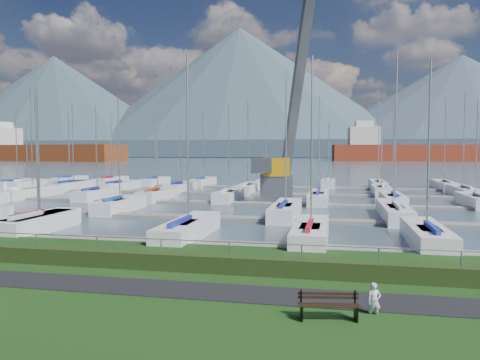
# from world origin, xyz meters

# --- Properties ---
(path) EXTENTS (160.00, 2.00, 0.04)m
(path) POSITION_xyz_m (0.00, -3.00, 0.01)
(path) COLOR black
(path) RESTS_ON grass
(water) EXTENTS (800.00, 540.00, 0.20)m
(water) POSITION_xyz_m (0.00, 260.00, -0.40)
(water) COLOR #41525F
(hedge) EXTENTS (80.00, 0.70, 0.70)m
(hedge) POSITION_xyz_m (0.00, -0.40, 0.35)
(hedge) COLOR #243513
(hedge) RESTS_ON grass
(fence) EXTENTS (80.00, 0.04, 0.04)m
(fence) POSITION_xyz_m (0.00, 0.00, 1.20)
(fence) COLOR gray
(fence) RESTS_ON grass
(foothill) EXTENTS (900.00, 80.00, 12.00)m
(foothill) POSITION_xyz_m (0.00, 330.00, 6.00)
(foothill) COLOR #445664
(foothill) RESTS_ON water
(mountains) EXTENTS (1190.00, 360.00, 115.00)m
(mountains) POSITION_xyz_m (7.35, 404.62, 46.68)
(mountains) COLOR #465567
(mountains) RESTS_ON water
(docks) EXTENTS (90.00, 41.60, 0.25)m
(docks) POSITION_xyz_m (0.00, 26.00, -0.22)
(docks) COLOR gray
(docks) RESTS_ON water
(bench_right) EXTENTS (1.84, 0.70, 0.85)m
(bench_right) POSITION_xyz_m (6.15, -4.94, 0.42)
(bench_right) COLOR black
(bench_right) RESTS_ON grass
(person) EXTENTS (0.46, 0.35, 1.13)m
(person) POSITION_xyz_m (7.51, -4.20, 0.56)
(person) COLOR silver
(person) RESTS_ON grass
(crane) EXTENTS (6.57, 13.20, 22.35)m
(crane) POSITION_xyz_m (0.76, 29.94, 5.33)
(crane) COLOR slate
(crane) RESTS_ON water
(cargo_ship_west) EXTENTS (82.71, 30.42, 21.50)m
(cargo_ship_west) POSITION_xyz_m (-135.44, 184.90, 3.74)
(cargo_ship_west) COLOR brown
(cargo_ship_west) RESTS_ON water
(cargo_ship_mid) EXTENTS (97.58, 24.81, 21.50)m
(cargo_ship_mid) POSITION_xyz_m (48.66, 218.07, 3.57)
(cargo_ship_mid) COLOR maroon
(cargo_ship_mid) RESTS_ON water
(sailboat_fleet) EXTENTS (75.67, 49.70, 13.16)m
(sailboat_fleet) POSITION_xyz_m (-3.11, 28.93, 5.29)
(sailboat_fleet) COLOR silver
(sailboat_fleet) RESTS_ON water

